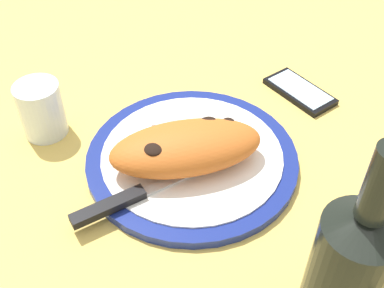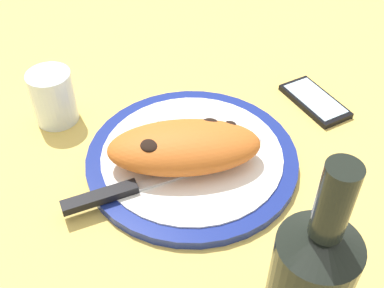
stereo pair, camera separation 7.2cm
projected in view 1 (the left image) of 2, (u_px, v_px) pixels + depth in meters
The scene contains 8 objects.
ground_plane at pixel (192, 168), 75.78cm from camera, with size 150.00×150.00×3.00cm, color #DBB756.
plate at pixel (192, 158), 74.17cm from camera, with size 32.50×32.50×1.77cm.
calzone at pixel (186, 148), 69.97cm from camera, with size 24.12×14.73×6.20cm.
fork at pixel (194, 126), 77.88cm from camera, with size 16.88×4.94×0.40cm.
knife at pixel (131, 197), 66.60cm from camera, with size 22.82×14.43×1.20cm.
smartphone at pixel (300, 91), 86.98cm from camera, with size 12.60×14.04×1.16cm.
water_glass at pixel (42, 112), 77.19cm from camera, with size 7.15×7.15×9.18cm.
wine_bottle at pixel (342, 284), 46.06cm from camera, with size 7.30×7.30×29.80cm.
Camera 1 is at (0.75, 52.48, 53.29)cm, focal length 45.03 mm.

